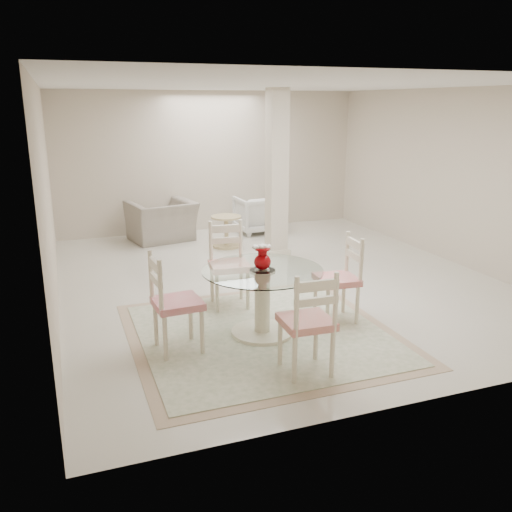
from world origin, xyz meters
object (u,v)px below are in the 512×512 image
object	(u,v)px
armchair_white	(257,214)
side_table	(226,233)
dining_table	(262,302)
dining_chair_north	(228,258)
red_vase	(262,258)
dining_chair_south	(310,316)
dining_chair_west	(170,296)
recliner_taupe	(162,221)
column	(277,174)
dining_chair_east	(343,272)

from	to	relation	value
armchair_white	side_table	distance (m)	1.26
dining_table	dining_chair_north	size ratio (longest dim) A/B	1.12
red_vase	armchair_white	bearing A→B (deg)	70.50
dining_chair_north	dining_chair_south	world-z (taller)	dining_chair_north
dining_chair_west	dining_chair_south	xyz separation A→B (m)	(1.10, -0.94, -0.01)
recliner_taupe	dining_table	bearing A→B (deg)	80.60
armchair_white	side_table	bearing A→B (deg)	42.30
dining_chair_north	side_table	world-z (taller)	dining_chair_north
dining_table	red_vase	bearing A→B (deg)	84.29
column	dining_chair_east	bearing A→B (deg)	-97.27
red_vase	recliner_taupe	size ratio (longest dim) A/B	0.25
dining_chair_east	armchair_white	bearing A→B (deg)	176.45
column	dining_chair_west	distance (m)	4.01
dining_chair_north	dining_chair_south	bearing A→B (deg)	-79.64
column	armchair_white	distance (m)	1.92
dining_table	dining_chair_east	world-z (taller)	dining_chair_east
armchair_white	dining_chair_east	bearing A→B (deg)	80.21
column	recliner_taupe	world-z (taller)	column
dining_chair_south	armchair_white	xyz separation A→B (m)	(1.57, 5.67, -0.24)
dining_table	dining_chair_west	xyz separation A→B (m)	(-1.02, -0.08, 0.23)
dining_table	side_table	size ratio (longest dim) A/B	2.35
dining_chair_north	red_vase	bearing A→B (deg)	-79.76
dining_chair_east	dining_chair_west	distance (m)	2.05
dining_table	armchair_white	distance (m)	4.93
side_table	dining_chair_east	bearing A→B (deg)	-85.81
dining_chair_east	dining_chair_south	distance (m)	1.44
side_table	dining_table	bearing A→B (deg)	-101.23
dining_table	side_table	world-z (taller)	dining_table
dining_chair_south	column	bearing A→B (deg)	-105.85
dining_chair_north	recliner_taupe	world-z (taller)	dining_chair_north
red_vase	dining_chair_north	distance (m)	1.06
dining_chair_south	armchair_white	distance (m)	5.88
dining_table	dining_chair_south	world-z (taller)	dining_chair_south
red_vase	dining_chair_west	bearing A→B (deg)	-175.16
column	dining_chair_east	distance (m)	3.07
dining_chair_east	dining_chair_south	size ratio (longest dim) A/B	0.98
dining_chair_east	dining_chair_west	xyz separation A→B (m)	(-2.04, -0.16, 0.02)
dining_chair_west	dining_chair_south	size ratio (longest dim) A/B	1.01
red_vase	dining_chair_east	world-z (taller)	dining_chair_east
dining_chair_west	side_table	distance (m)	4.26
column	dining_chair_south	size ratio (longest dim) A/B	2.36
column	armchair_white	world-z (taller)	column
dining_chair_south	dining_table	bearing A→B (deg)	-83.56
column	armchair_white	xyz separation A→B (m)	(0.25, 1.62, -0.99)
dining_table	dining_chair_north	world-z (taller)	dining_chair_north
dining_chair_east	dining_table	bearing A→B (deg)	-81.69
dining_chair_east	dining_chair_west	size ratio (longest dim) A/B	0.97
column	dining_chair_south	distance (m)	4.32
column	side_table	size ratio (longest dim) A/B	4.88
red_vase	dining_table	bearing A→B (deg)	-95.71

